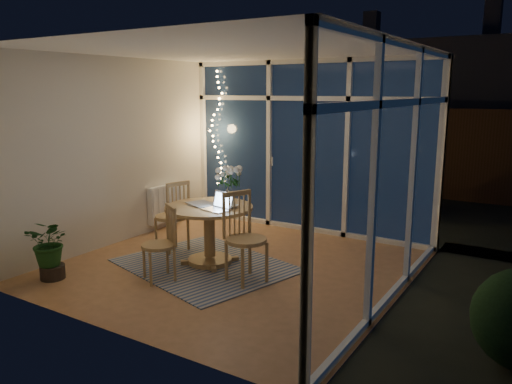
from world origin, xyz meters
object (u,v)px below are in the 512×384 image
Objects in this scene: dining_table at (209,235)px; chair_left at (171,215)px; chair_right at (246,238)px; chair_front at (158,244)px; potted_plant at (51,247)px; flower_vase at (228,194)px; laptop at (216,201)px.

chair_left reaches higher than dining_table.
chair_front is (-0.87, -0.49, -0.08)m from chair_right.
dining_table is at bearing 48.23° from potted_plant.
potted_plant is (-1.09, -0.62, -0.06)m from chair_front.
chair_right is 2.26m from potted_plant.
potted_plant is at bearing 141.61° from chair_right.
chair_left is at bearing 72.90° from potted_plant.
potted_plant is (-1.31, -1.69, -0.47)m from flower_vase.
laptop is at bearing 40.80° from potted_plant.
laptop is (0.35, 0.63, 0.42)m from chair_front.
chair_right is 1.00m from chair_front.
flower_vase is at bearing 119.25° from laptop.
chair_left is at bearing 168.23° from dining_table.
laptop is (0.21, -0.14, 0.49)m from dining_table.
chair_right is at bearing 29.45° from potted_plant.
potted_plant is (-1.44, -1.25, -0.48)m from laptop.
chair_left is 1.12× the size of chair_front.
flower_vase is 2.19m from potted_plant.
dining_table is at bearing 91.54° from chair_right.
chair_left is 1.11m from chair_front.
laptop reaches higher than potted_plant.
dining_table is 1.04× the size of chair_right.
potted_plant is (-1.96, -1.11, -0.14)m from chair_right.
chair_left is 3.12× the size of laptop.
chair_right is (0.73, -0.27, 0.15)m from dining_table.
chair_front is at bearing 29.54° from potted_plant.
chair_right is at bearing 60.40° from chair_front.
potted_plant is at bearing -127.78° from flower_vase.
chair_left is (-0.76, 0.16, 0.12)m from dining_table.
chair_right is 0.63m from laptop.
chair_front is at bearing -107.07° from laptop.
laptop is 1.51× the size of flower_vase.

